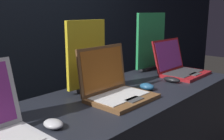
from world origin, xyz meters
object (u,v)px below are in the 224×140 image
(laptop_middle, at_px, (114,87))
(mouse_front, at_px, (53,124))
(promo_stand_back, at_px, (151,43))
(mouse_middle, at_px, (147,87))
(laptop_back, at_px, (179,66))
(mouse_back, at_px, (172,80))
(promo_stand_middle, at_px, (86,58))

(laptop_middle, bearing_deg, mouse_front, -172.11)
(promo_stand_back, bearing_deg, mouse_front, -164.83)
(mouse_middle, height_order, laptop_back, laptop_back)
(laptop_middle, relative_size, mouse_back, 2.86)
(laptop_middle, height_order, mouse_back, laptop_middle)
(mouse_middle, relative_size, promo_stand_middle, 0.23)
(mouse_middle, distance_m, promo_stand_back, 0.60)
(mouse_front, relative_size, mouse_back, 0.77)
(laptop_middle, xyz_separation_m, promo_stand_back, (0.72, 0.25, 0.15))
(laptop_middle, height_order, mouse_middle, laptop_middle)
(mouse_front, height_order, promo_stand_middle, promo_stand_middle)
(mouse_front, height_order, laptop_middle, laptop_middle)
(laptop_back, xyz_separation_m, mouse_back, (-0.23, -0.07, -0.04))
(mouse_middle, distance_m, mouse_back, 0.25)
(promo_stand_middle, relative_size, mouse_back, 3.39)
(laptop_back, bearing_deg, promo_stand_middle, 163.69)
(laptop_middle, distance_m, promo_stand_middle, 0.25)
(mouse_front, distance_m, mouse_back, 0.92)
(laptop_middle, height_order, promo_stand_middle, promo_stand_middle)
(mouse_front, height_order, laptop_back, laptop_back)
(laptop_back, xyz_separation_m, promo_stand_back, (0.00, 0.25, 0.15))
(mouse_middle, xyz_separation_m, mouse_back, (0.25, -0.02, -0.00))
(mouse_middle, xyz_separation_m, laptop_back, (0.48, 0.05, 0.04))
(laptop_back, bearing_deg, mouse_front, -176.83)
(promo_stand_middle, bearing_deg, mouse_middle, -47.24)
(mouse_front, bearing_deg, laptop_middle, 7.89)
(promo_stand_middle, distance_m, mouse_back, 0.59)
(mouse_middle, xyz_separation_m, promo_stand_middle, (-0.24, 0.26, 0.17))
(laptop_middle, height_order, laptop_back, laptop_middle)
(promo_stand_back, bearing_deg, mouse_middle, -148.04)
(mouse_middle, distance_m, promo_stand_middle, 0.39)
(laptop_middle, xyz_separation_m, mouse_back, (0.49, -0.07, -0.05))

